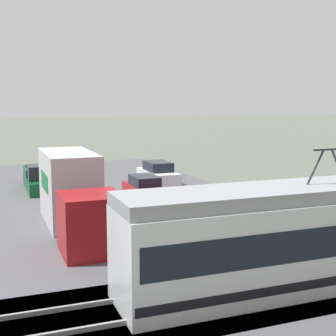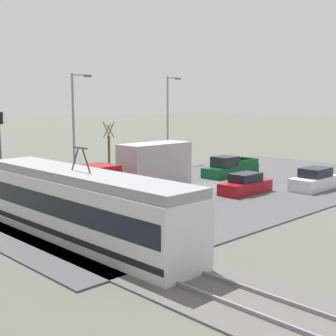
% 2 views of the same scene
% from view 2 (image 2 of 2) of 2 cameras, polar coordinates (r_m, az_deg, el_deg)
% --- Properties ---
extents(ground_plane, '(320.00, 320.00, 0.00)m').
position_cam_2_polar(ground_plane, '(36.61, 5.71, -2.30)').
color(ground_plane, '#565B51').
extents(road_surface, '(19.49, 38.20, 0.08)m').
position_cam_2_polar(road_surface, '(36.60, 5.71, -2.24)').
color(road_surface, '#4C4C51').
rests_on(road_surface, ground).
extents(rail_bed, '(65.92, 4.40, 0.22)m').
position_cam_2_polar(rail_bed, '(26.88, -16.13, -6.35)').
color(rail_bed, '#5B5954').
rests_on(rail_bed, ground).
extents(light_rail_tram, '(14.02, 2.66, 4.44)m').
position_cam_2_polar(light_rail_tram, '(22.49, -10.46, -4.69)').
color(light_rail_tram, silver).
rests_on(light_rail_tram, ground).
extents(box_truck, '(2.34, 9.26, 3.51)m').
position_cam_2_polar(box_truck, '(33.42, -3.23, -0.32)').
color(box_truck, maroon).
rests_on(box_truck, ground).
extents(pickup_truck, '(1.92, 5.87, 1.77)m').
position_cam_2_polar(pickup_truck, '(41.61, 7.56, -0.02)').
color(pickup_truck, '#0C4723').
rests_on(pickup_truck, ground).
extents(sedan_car_0, '(1.89, 4.58, 1.43)m').
position_cam_2_polar(sedan_car_0, '(28.70, 0.31, -3.82)').
color(sedan_car_0, maroon).
rests_on(sedan_car_0, ground).
extents(sedan_car_1, '(1.88, 4.67, 1.60)m').
position_cam_2_polar(sedan_car_1, '(36.77, 17.50, -1.42)').
color(sedan_car_1, silver).
rests_on(sedan_car_1, ground).
extents(sedan_car_2, '(1.70, 4.37, 1.45)m').
position_cam_2_polar(sedan_car_2, '(33.96, 9.42, -2.04)').
color(sedan_car_2, maroon).
rests_on(sedan_car_2, ground).
extents(traffic_light_pole, '(0.28, 0.47, 5.78)m').
position_cam_2_polar(traffic_light_pole, '(39.18, -19.74, 3.42)').
color(traffic_light_pole, '#47474C').
rests_on(traffic_light_pole, ground).
extents(street_tree, '(1.11, 0.92, 4.69)m').
position_cam_2_polar(street_tree, '(44.93, -7.21, 2.37)').
color(street_tree, brown).
rests_on(street_tree, ground).
extents(street_lamp_near_crossing, '(0.36, 1.95, 8.93)m').
position_cam_2_polar(street_lamp_near_crossing, '(40.55, -11.25, 5.86)').
color(street_lamp_near_crossing, gray).
rests_on(street_lamp_near_crossing, ground).
extents(street_lamp_mid_block, '(0.36, 1.95, 9.20)m').
position_cam_2_polar(street_lamp_mid_block, '(50.57, 0.10, 6.61)').
color(street_lamp_mid_block, gray).
rests_on(street_lamp_mid_block, ground).
extents(no_parking_sign, '(0.32, 0.08, 2.38)m').
position_cam_2_polar(no_parking_sign, '(50.23, 1.86, 2.26)').
color(no_parking_sign, gray).
rests_on(no_parking_sign, ground).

